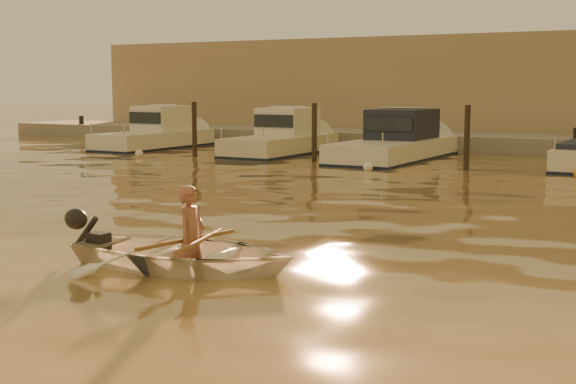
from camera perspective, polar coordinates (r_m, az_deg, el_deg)
The scene contains 17 objects.
ground_plane at distance 12.86m, azimuth -4.59°, elevation -4.03°, with size 160.00×160.00×0.00m, color olive.
dinghy at distance 11.49m, azimuth -7.33°, elevation -4.32°, with size 2.37×3.32×0.69m, color white.
person at distance 11.40m, azimuth -6.91°, elevation -3.26°, with size 0.55×0.36×1.50m, color #985D4C.
outboard_motor at distance 12.30m, azimuth -13.39°, elevation -3.42°, with size 0.90×0.40×0.70m, color black, non-canonical shape.
oar_port at distance 11.33m, azimuth -6.25°, elevation -3.46°, with size 0.06×0.06×2.10m, color brown.
oar_starboard at distance 11.43m, azimuth -7.13°, elevation -3.38°, with size 0.06×0.06×2.10m, color brown.
moored_boat_0 at distance 33.96m, azimuth -9.53°, elevation 4.15°, with size 2.08×6.68×1.75m, color silver, non-canonical shape.
moored_boat_1 at distance 30.53m, azimuth -0.53°, elevation 3.89°, with size 2.17×6.48×1.75m, color beige, non-canonical shape.
moored_boat_2 at distance 28.52m, azimuth 7.60°, elevation 3.56°, with size 2.36×7.88×1.75m, color silver, non-canonical shape.
piling_0 at distance 29.97m, azimuth -6.67°, elevation 4.29°, with size 0.18×0.18×2.20m, color #2D2319.
piling_1 at distance 27.35m, azimuth 1.88°, elevation 4.03°, with size 0.18×0.18×2.20m, color #2D2319.
piling_2 at distance 25.37m, azimuth 12.60°, elevation 3.58°, with size 0.18×0.18×2.20m, color #2D2319.
fender_a at distance 30.07m, azimuth -10.54°, elevation 2.70°, with size 0.30×0.30×0.30m, color silver.
fender_b at distance 28.48m, azimuth -2.57°, elevation 2.55°, with size 0.30×0.30×0.30m, color orange.
fender_c at distance 24.76m, azimuth 5.71°, elevation 1.77°, with size 0.30×0.30×0.30m, color white.
quay at distance 32.82m, azimuth 16.76°, elevation 2.99°, with size 52.00×4.00×1.00m, color gray.
waterfront_building at distance 38.12m, azimuth 18.70°, elevation 6.89°, with size 46.00×7.00×4.80m, color #9E8466.
Camera 1 is at (7.02, -10.46, 2.58)m, focal length 50.00 mm.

